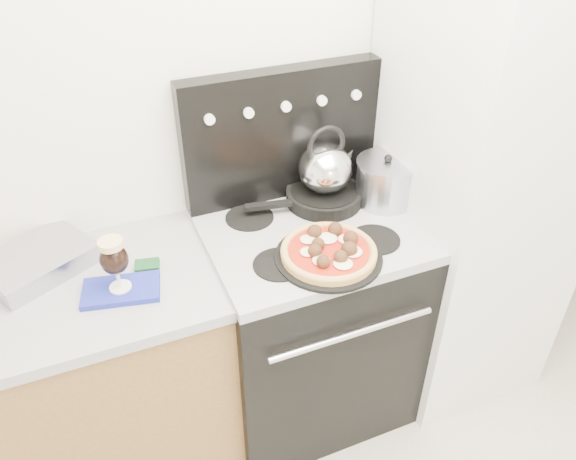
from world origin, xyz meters
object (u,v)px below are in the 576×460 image
oven_mitt (121,290)px  pizza_pan (328,257)px  stove_body (308,324)px  pizza (329,250)px  beer_glass (115,264)px  base_cabinet (21,407)px  tea_kettle (325,165)px  fridge (475,186)px  skillet (324,196)px  stock_pot (385,183)px

oven_mitt → pizza_pan: 0.68m
stove_body → pizza_pan: bearing=-94.8°
pizza → beer_glass: bearing=170.1°
base_cabinet → tea_kettle: 1.40m
fridge → beer_glass: (-1.39, -0.04, 0.06)m
skillet → pizza: bearing=-113.1°
skillet → tea_kettle: size_ratio=1.31×
skillet → stock_pot: stock_pot is taller
beer_glass → skillet: bearing=14.3°
skillet → stock_pot: (0.22, -0.08, 0.06)m
base_cabinet → pizza_pan: size_ratio=3.98×
base_cabinet → fridge: 1.88m
base_cabinet → skillet: 1.34m
fridge → stock_pot: 0.37m
stove_body → stock_pot: stock_pot is taller
stock_pot → beer_glass: bearing=-173.1°
pizza → tea_kettle: bearing=66.9°
base_cabinet → beer_glass: bearing=-11.7°
oven_mitt → stock_pot: (1.03, 0.13, 0.09)m
skillet → stock_pot: 0.24m
fridge → tea_kettle: bearing=163.7°
stove_body → beer_glass: 0.90m
stove_body → oven_mitt: size_ratio=3.67×
beer_glass → stove_body: bearing=5.2°
stove_body → tea_kettle: bearing=49.6°
beer_glass → skillet: beer_glass is taller
pizza → stock_pot: size_ratio=1.44×
base_cabinet → fridge: size_ratio=0.76×
pizza_pan → tea_kettle: tea_kettle is taller
beer_glass → pizza: bearing=-9.9°
stove_body → skillet: 0.54m
beer_glass → pizza: 0.68m
base_cabinet → tea_kettle: tea_kettle is taller
oven_mitt → tea_kettle: (0.81, 0.21, 0.17)m
base_cabinet → pizza: (1.09, -0.20, 0.52)m
tea_kettle → stock_pot: (0.22, -0.08, -0.08)m
pizza_pan → tea_kettle: bearing=66.9°
stock_pot → base_cabinet: bearing=-178.5°
fridge → pizza_pan: size_ratio=5.22×
pizza_pan → pizza: bearing=0.0°
pizza_pan → pizza: 0.03m
pizza_pan → pizza: (0.00, 0.00, 0.03)m
fridge → stock_pot: (-0.36, 0.09, 0.05)m
fridge → pizza: fridge is taller
pizza_pan → stock_pot: 0.44m
oven_mitt → skillet: skillet is taller
base_cabinet → beer_glass: 0.72m
oven_mitt → tea_kettle: tea_kettle is taller
fridge → stove_body: bearing=178.0°
oven_mitt → skillet: 0.84m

